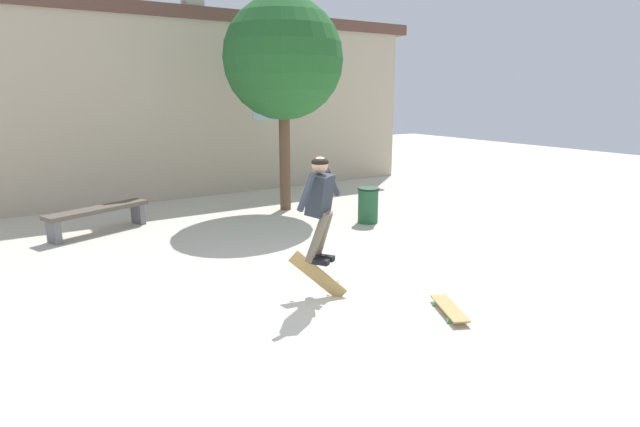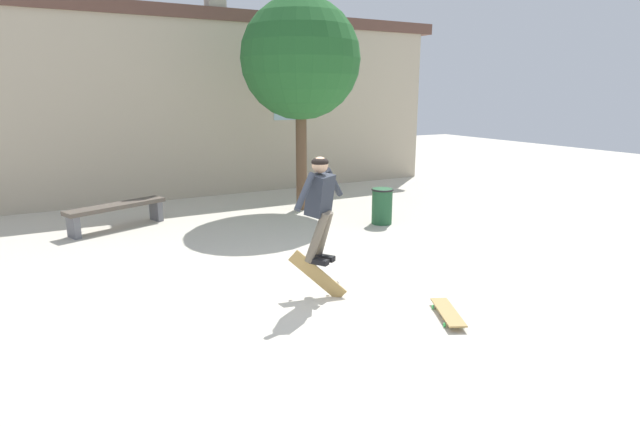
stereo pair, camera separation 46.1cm
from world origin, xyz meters
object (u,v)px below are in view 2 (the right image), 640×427
skateboard_flipping (318,275)px  skateboard_resting (448,312)px  park_bench (117,210)px  tree_right (301,60)px  trash_bin (382,205)px  skater (320,200)px

skateboard_flipping → skateboard_resting: bearing=-16.4°
park_bench → skateboard_resting: size_ratio=2.43×
tree_right → park_bench: bearing=177.6°
tree_right → trash_bin: tree_right is taller
park_bench → skater: 5.30m
trash_bin → skateboard_resting: size_ratio=0.90×
trash_bin → tree_right: bearing=113.8°
tree_right → trash_bin: (0.87, -1.97, -2.94)m
skateboard_flipping → skater: bearing=68.9°
park_bench → skateboard_flipping: skateboard_flipping is taller
tree_right → skateboard_resting: tree_right is taller
trash_bin → skateboard_flipping: bearing=-137.0°
skater → skateboard_resting: 2.08m
skateboard_flipping → tree_right: bearing=100.4°
skater → skateboard_flipping: bearing=-87.4°
park_bench → skater: skater is taller
skateboard_flipping → skateboard_resting: skateboard_flipping is taller
skateboard_flipping → skateboard_resting: (1.08, -1.30, -0.22)m
park_bench → trash_bin: 5.30m
tree_right → skater: (-2.01, -4.67, -2.04)m
trash_bin → skateboard_flipping: size_ratio=1.05×
park_bench → trash_bin: size_ratio=2.69×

